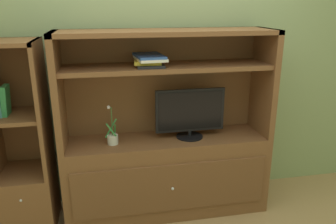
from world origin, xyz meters
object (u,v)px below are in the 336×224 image
Objects in this scene: tv_monitor at (190,113)px; potted_plant at (113,138)px; upright_book_row at (0,101)px; bookshelf_tall at (25,169)px; media_console at (167,157)px; magazine_stack at (149,60)px.

potted_plant is (-0.65, -0.02, -0.16)m from tv_monitor.
bookshelf_tall is at bearing 6.08° from upright_book_row.
media_console is 1.17m from bookshelf_tall.
media_console is at bearing 4.97° from potted_plant.
media_console is 5.36× the size of potted_plant.
bookshelf_tall is (-1.17, 0.01, -0.00)m from media_console.
bookshelf_tall is (-0.71, 0.05, -0.23)m from potted_plant.
tv_monitor is 0.38× the size of bookshelf_tall.
tv_monitor is 0.67m from potted_plant.
potted_plant is 0.88m from upright_book_row.
media_console reaches higher than magazine_stack.
media_console is 7.16× the size of upright_book_row.
tv_monitor is 1.42m from bookshelf_tall.
potted_plant is 0.21× the size of bookshelf_tall.
potted_plant is at bearing -178.28° from tv_monitor.
potted_plant is at bearing -175.03° from media_console.
media_console is 0.44m from tv_monitor.
bookshelf_tall is 6.31× the size of upright_book_row.
upright_book_row is (-0.10, -0.01, 0.58)m from bookshelf_tall.
bookshelf_tall reaches higher than magazine_stack.
potted_plant is 1.33× the size of upright_book_row.
magazine_stack is 1.33m from bookshelf_tall.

